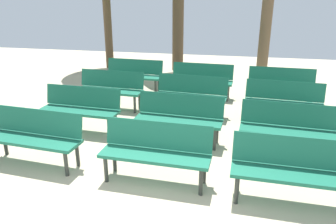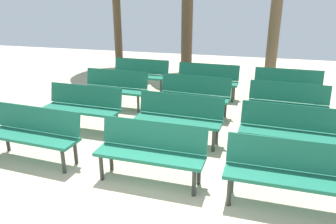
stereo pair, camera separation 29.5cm
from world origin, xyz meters
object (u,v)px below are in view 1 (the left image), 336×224
object	(u,v)px
bench_r2_c2	(284,100)
bench_r1_c1	(179,115)
bench_r2_c1	(191,93)
bench_r1_c2	(288,126)
bench_r0_c1	(156,149)
bench_r2_c0	(110,87)
bench_r3_c2	(281,83)
bench_r3_c0	(134,73)
bench_r3_c1	(202,78)
bench_r1_c0	(81,106)
bench_r0_c0	(34,134)
tree_0	(265,37)
bench_r0_c2	(294,167)

from	to	relation	value
bench_r2_c2	bench_r1_c1	bearing A→B (deg)	-141.70
bench_r2_c1	bench_r1_c2	bearing A→B (deg)	-35.07
bench_r0_c1	bench_r2_c0	size ratio (longest dim) A/B	0.99
bench_r3_c2	bench_r2_c1	bearing A→B (deg)	-146.40
bench_r3_c0	bench_r3_c1	size ratio (longest dim) A/B	1.00
bench_r1_c0	bench_r2_c2	size ratio (longest dim) A/B	1.00
bench_r1_c1	bench_r3_c0	xyz separation A→B (m)	(-1.83, 3.01, 0.00)
bench_r2_c1	bench_r0_c0	bearing A→B (deg)	-122.50
bench_r2_c1	tree_0	bearing A→B (deg)	66.47
bench_r0_c2	bench_r0_c0	bearing A→B (deg)	178.09
bench_r1_c2	tree_0	distance (m)	4.81
bench_r0_c2	bench_r1_c0	size ratio (longest dim) A/B	0.99
bench_r0_c2	bench_r1_c0	bearing A→B (deg)	158.17
bench_r0_c1	tree_0	xyz separation A→B (m)	(1.80, 6.03, 0.89)
bench_r0_c1	bench_r3_c0	distance (m)	4.77
bench_r0_c2	bench_r2_c2	bearing A→B (deg)	87.93
bench_r1_c2	bench_r3_c1	distance (m)	3.48
bench_r1_c0	bench_r1_c2	world-z (taller)	same
bench_r1_c1	tree_0	world-z (taller)	tree_0
bench_r3_c0	bench_r1_c0	bearing A→B (deg)	-91.03
bench_r3_c1	bench_r0_c0	bearing A→B (deg)	-115.59
bench_r0_c1	bench_r3_c1	world-z (taller)	same
bench_r3_c0	bench_r2_c1	bearing A→B (deg)	-37.48
bench_r0_c0	bench_r0_c2	bearing A→B (deg)	0.89
bench_r0_c0	tree_0	world-z (taller)	tree_0
bench_r0_c1	bench_r1_c2	world-z (taller)	same
bench_r1_c2	bench_r3_c2	world-z (taller)	same
bench_r0_c0	bench_r3_c1	xyz separation A→B (m)	(2.22, 4.16, 0.00)
bench_r1_c1	tree_0	xyz separation A→B (m)	(1.71, 4.60, 0.89)
bench_r0_c1	bench_r3_c1	xyz separation A→B (m)	(0.18, 4.27, 0.00)
bench_r0_c0	bench_r3_c0	xyz separation A→B (m)	(0.30, 4.33, 0.00)
bench_r3_c1	tree_0	size ratio (longest dim) A/B	0.58
bench_r2_c2	tree_0	distance (m)	3.36
bench_r1_c0	bench_r1_c1	size ratio (longest dim) A/B	1.00
bench_r0_c2	bench_r1_c0	world-z (taller)	same
bench_r2_c2	bench_r3_c0	bearing A→B (deg)	160.59
bench_r0_c0	bench_r2_c1	distance (m)	3.51
bench_r0_c1	bench_r2_c1	xyz separation A→B (m)	(0.09, 2.90, 0.00)
bench_r3_c0	bench_r1_c2	bearing A→B (deg)	-37.48
bench_r1_c1	bench_r3_c1	size ratio (longest dim) A/B	1.00
bench_r1_c2	bench_r0_c0	bearing A→B (deg)	-159.69
bench_r0_c2	bench_r2_c2	distance (m)	2.95
bench_r3_c1	bench_r1_c1	bearing A→B (deg)	-89.47
bench_r1_c1	bench_r2_c1	xyz separation A→B (m)	(0.01, 1.47, 0.00)
bench_r0_c0	bench_r2_c0	xyz separation A→B (m)	(0.18, 2.86, 0.00)
bench_r3_c2	bench_r0_c1	bearing A→B (deg)	-115.45
bench_r0_c0	bench_r0_c1	xyz separation A→B (m)	(2.04, -0.11, 0.00)
bench_r0_c0	bench_r2_c1	xyz separation A→B (m)	(2.13, 2.78, 0.00)
bench_r1_c2	bench_r3_c1	world-z (taller)	same
bench_r3_c2	bench_r3_c1	bearing A→B (deg)	179.04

